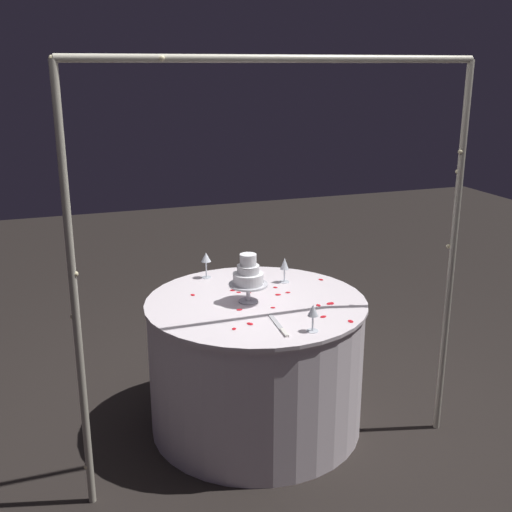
{
  "coord_description": "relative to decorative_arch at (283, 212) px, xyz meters",
  "views": [
    {
      "loc": [
        1.1,
        3.13,
        2.06
      ],
      "look_at": [
        0.0,
        0.0,
        1.05
      ],
      "focal_mm": 44.12,
      "sensor_mm": 36.0,
      "label": 1
    }
  ],
  "objects": [
    {
      "name": "decorative_arch",
      "position": [
        0.0,
        0.0,
        0.0
      ],
      "size": [
        2.04,
        0.06,
        2.11
      ],
      "color": "#B7B29E",
      "rests_on": "ground"
    },
    {
      "name": "rose_petal_11",
      "position": [
        -0.21,
        -0.1,
        -0.6
      ],
      "size": [
        0.05,
        0.04,
        0.0
      ],
      "primitive_type": "ellipsoid",
      "rotation": [
        0.0,
        0.0,
        2.89
      ],
      "color": "red",
      "rests_on": "main_table"
    },
    {
      "name": "rose_petal_9",
      "position": [
        -0.39,
        -0.22,
        -0.6
      ],
      "size": [
        0.04,
        0.04,
        0.0
      ],
      "primitive_type": "ellipsoid",
      "rotation": [
        0.0,
        0.0,
        1.14
      ],
      "color": "red",
      "rests_on": "main_table"
    },
    {
      "name": "tiered_cake",
      "position": [
        0.04,
        -0.4,
        -0.44
      ],
      "size": [
        0.22,
        0.22,
        0.28
      ],
      "color": "silver",
      "rests_on": "main_table"
    },
    {
      "name": "rose_petal_6",
      "position": [
        0.13,
        -0.3,
        -0.6
      ],
      "size": [
        0.03,
        0.03,
        0.0
      ],
      "primitive_type": "ellipsoid",
      "rotation": [
        0.0,
        0.0,
        6.22
      ],
      "color": "red",
      "rests_on": "main_table"
    },
    {
      "name": "rose_petal_1",
      "position": [
        0.05,
        -0.56,
        -0.6
      ],
      "size": [
        0.03,
        0.03,
        0.0
      ],
      "primitive_type": "ellipsoid",
      "rotation": [
        0.0,
        0.0,
        5.84
      ],
      "color": "red",
      "rests_on": "main_table"
    },
    {
      "name": "wine_glass_1",
      "position": [
        -0.27,
        -0.64,
        -0.49
      ],
      "size": [
        0.06,
        0.06,
        0.15
      ],
      "color": "silver",
      "rests_on": "main_table"
    },
    {
      "name": "rose_petal_12",
      "position": [
        0.24,
        -0.06,
        -0.6
      ],
      "size": [
        0.03,
        0.04,
        0.0
      ],
      "primitive_type": "ellipsoid",
      "rotation": [
        0.0,
        0.0,
        4.32
      ],
      "color": "red",
      "rests_on": "main_table"
    },
    {
      "name": "rose_petal_2",
      "position": [
        0.07,
        -0.6,
        -0.6
      ],
      "size": [
        0.04,
        0.04,
        0.0
      ],
      "primitive_type": "ellipsoid",
      "rotation": [
        0.0,
        0.0,
        5.81
      ],
      "color": "red",
      "rests_on": "main_table"
    },
    {
      "name": "rose_petal_16",
      "position": [
        -0.26,
        -0.06,
        -0.6
      ],
      "size": [
        0.04,
        0.04,
        0.0
      ],
      "primitive_type": "ellipsoid",
      "rotation": [
        0.0,
        0.0,
        0.35
      ],
      "color": "red",
      "rests_on": "main_table"
    },
    {
      "name": "rose_petal_14",
      "position": [
        -0.5,
        -0.6,
        -0.6
      ],
      "size": [
        0.03,
        0.04,
        0.0
      ],
      "primitive_type": "ellipsoid",
      "rotation": [
        0.0,
        0.0,
        1.9
      ],
      "color": "red",
      "rests_on": "main_table"
    },
    {
      "name": "main_table",
      "position": [
        -0.0,
        -0.4,
        -0.99
      ],
      "size": [
        1.26,
        1.26,
        0.79
      ],
      "color": "white",
      "rests_on": "ground"
    },
    {
      "name": "wine_glass_0",
      "position": [
        -0.13,
        0.09,
        -0.5
      ],
      "size": [
        0.06,
        0.06,
        0.14
      ],
      "color": "silver",
      "rests_on": "main_table"
    },
    {
      "name": "cake_knife",
      "position": [
        0.01,
        -0.01,
        -0.6
      ],
      "size": [
        0.04,
        0.3,
        0.01
      ],
      "color": "silver",
      "rests_on": "main_table"
    },
    {
      "name": "rose_petal_0",
      "position": [
        -0.37,
        0.05,
        -0.6
      ],
      "size": [
        0.03,
        0.04,
        0.0
      ],
      "primitive_type": "ellipsoid",
      "rotation": [
        0.0,
        0.0,
        4.6
      ],
      "color": "red",
      "rests_on": "main_table"
    },
    {
      "name": "rose_petal_10",
      "position": [
        -0.18,
        -0.56,
        -0.6
      ],
      "size": [
        0.03,
        0.03,
        0.0
      ],
      "primitive_type": "ellipsoid",
      "rotation": [
        0.0,
        0.0,
        2.18
      ],
      "color": "red",
      "rests_on": "main_table"
    },
    {
      "name": "rose_petal_8",
      "position": [
        -0.3,
        -0.21,
        -0.6
      ],
      "size": [
        0.03,
        0.04,
        0.0
      ],
      "primitive_type": "ellipsoid",
      "rotation": [
        0.0,
        0.0,
        1.49
      ],
      "color": "red",
      "rests_on": "main_table"
    },
    {
      "name": "ground_plane",
      "position": [
        -0.0,
        -0.4,
        -1.39
      ],
      "size": [
        12.0,
        12.0,
        0.0
      ],
      "primitive_type": "plane",
      "color": "black"
    },
    {
      "name": "rose_petal_15",
      "position": [
        0.31,
        -0.6,
        -0.6
      ],
      "size": [
        0.03,
        0.04,
        0.0
      ],
      "primitive_type": "ellipsoid",
      "rotation": [
        0.0,
        0.0,
        4.97
      ],
      "color": "red",
      "rests_on": "main_table"
    },
    {
      "name": "rose_petal_4",
      "position": [
        -0.05,
        -0.26,
        -0.6
      ],
      "size": [
        0.03,
        0.03,
        0.0
      ],
      "primitive_type": "ellipsoid",
      "rotation": [
        0.0,
        0.0,
        5.92
      ],
      "color": "red",
      "rests_on": "main_table"
    },
    {
      "name": "rose_petal_5",
      "position": [
        -0.15,
        -0.44,
        -0.6
      ],
      "size": [
        0.04,
        0.03,
        0.0
      ],
      "primitive_type": "ellipsoid",
      "rotation": [
        0.0,
        0.0,
        2.9
      ],
      "color": "red",
      "rests_on": "main_table"
    },
    {
      "name": "rose_petal_3",
      "position": [
        -0.37,
        -0.22,
        -0.6
      ],
      "size": [
        0.05,
        0.04,
        0.0
      ],
      "primitive_type": "ellipsoid",
      "rotation": [
        0.0,
        0.0,
        3.75
      ],
      "color": "red",
      "rests_on": "main_table"
    },
    {
      "name": "rose_petal_7",
      "position": [
        -0.01,
        -0.54,
        -0.6
      ],
      "size": [
        0.03,
        0.04,
        0.0
      ],
      "primitive_type": "ellipsoid",
      "rotation": [
        0.0,
        0.0,
        1.35
      ],
      "color": "red",
      "rests_on": "main_table"
    },
    {
      "name": "wine_glass_2",
      "position": [
        0.16,
        -0.88,
        -0.48
      ],
      "size": [
        0.06,
        0.06,
        0.16
      ],
      "color": "silver",
      "rests_on": "main_table"
    },
    {
      "name": "rose_petal_13",
      "position": [
        -0.22,
        -0.46,
        -0.6
      ],
      "size": [
        0.03,
        0.03,
        0.0
      ],
      "primitive_type": "ellipsoid",
      "rotation": [
        0.0,
        0.0,
        2.92
      ],
      "color": "red",
      "rests_on": "main_table"
    },
    {
      "name": "rose_petal_17",
      "position": [
        0.14,
        -0.09,
        -0.6
      ],
      "size": [
        0.04,
        0.05,
        0.0
      ],
      "primitive_type": "ellipsoid",
      "rotation": [
        0.0,
        0.0,
        5.16
      ],
      "color": "red",
      "rests_on": "main_table"
    }
  ]
}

